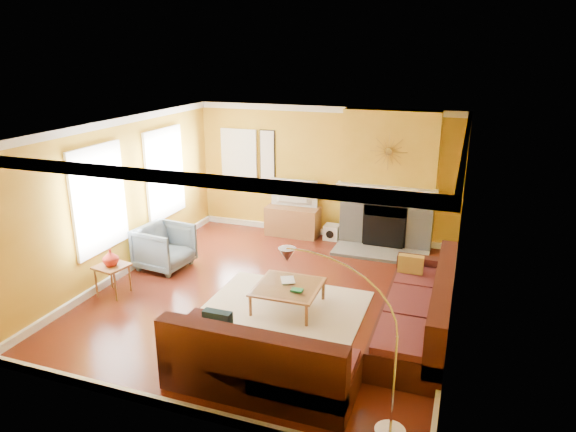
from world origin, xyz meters
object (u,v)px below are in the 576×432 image
at_px(side_table, 113,280).
at_px(arc_lamp, 344,345).
at_px(sectional_sofa, 331,305).
at_px(armchair, 165,247).
at_px(coffee_table, 288,297).
at_px(media_console, 293,221).

height_order(side_table, arc_lamp, arc_lamp).
bearing_deg(arc_lamp, sectional_sofa, 108.96).
bearing_deg(armchair, coffee_table, -99.02).
distance_m(coffee_table, media_console, 3.26).
relative_size(coffee_table, media_console, 0.86).
relative_size(media_console, armchair, 1.29).
height_order(coffee_table, armchair, armchair).
bearing_deg(armchair, media_console, -27.64).
height_order(coffee_table, arc_lamp, arc_lamp).
bearing_deg(coffee_table, media_console, 107.88).
bearing_deg(side_table, arc_lamp, -22.11).
relative_size(media_console, side_table, 2.22).
xyz_separation_m(coffee_table, arc_lamp, (1.38, -2.20, 0.76)).
height_order(media_console, arc_lamp, arc_lamp).
xyz_separation_m(side_table, arc_lamp, (4.18, -1.70, 0.70)).
xyz_separation_m(sectional_sofa, arc_lamp, (0.58, -1.70, 0.50)).
height_order(sectional_sofa, side_table, sectional_sofa).
distance_m(side_table, arc_lamp, 4.57).
bearing_deg(coffee_table, arc_lamp, -57.83).
bearing_deg(coffee_table, sectional_sofa, -32.01).
xyz_separation_m(sectional_sofa, media_console, (-1.80, 3.60, -0.14)).
bearing_deg(media_console, coffee_table, -72.12).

